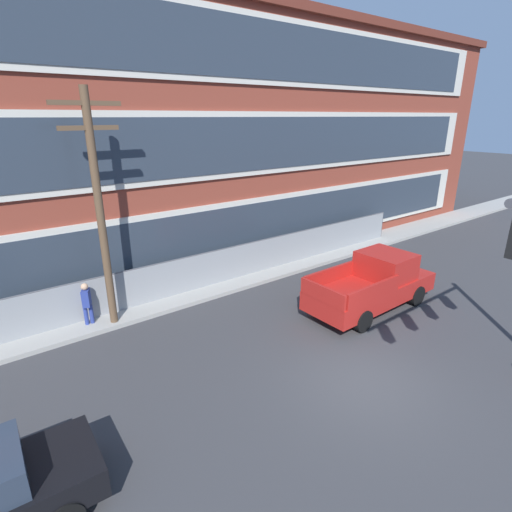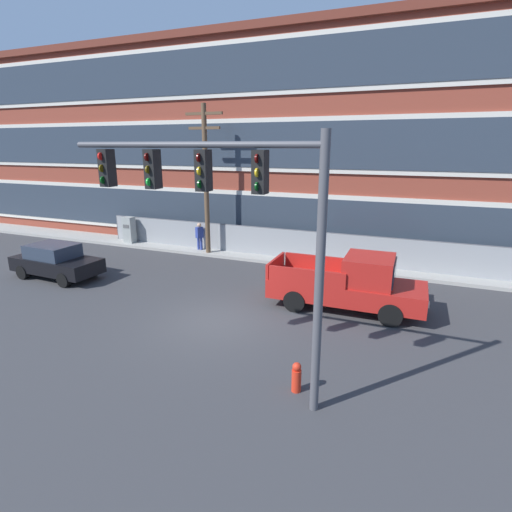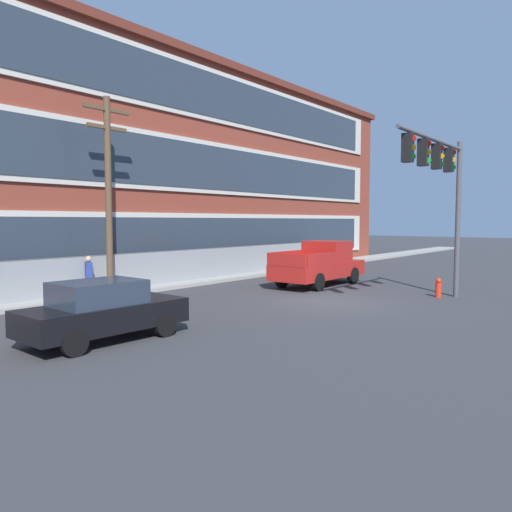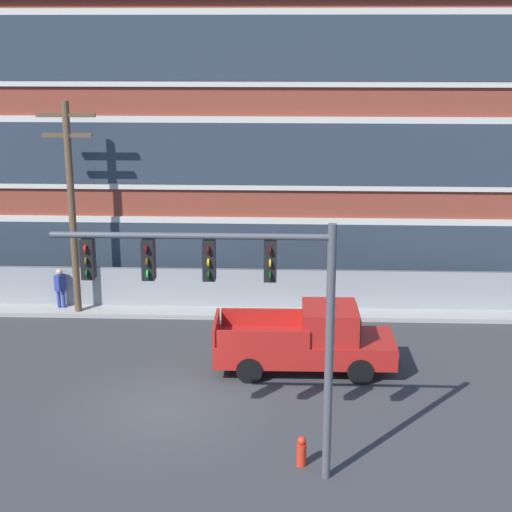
% 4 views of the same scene
% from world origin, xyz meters
% --- Properties ---
extents(ground_plane, '(160.00, 160.00, 0.00)m').
position_xyz_m(ground_plane, '(0.00, 0.00, 0.00)').
color(ground_plane, '#38383A').
extents(sidewalk_building_side, '(80.00, 1.93, 0.16)m').
position_xyz_m(sidewalk_building_side, '(0.00, 8.11, 0.08)').
color(sidewalk_building_side, '#9E9B93').
rests_on(sidewalk_building_side, ground).
extents(brick_mill_building, '(49.41, 11.25, 11.78)m').
position_xyz_m(brick_mill_building, '(-2.20, 14.40, 5.90)').
color(brick_mill_building, brown).
rests_on(brick_mill_building, ground).
extents(chain_link_fence, '(23.28, 0.06, 1.68)m').
position_xyz_m(chain_link_fence, '(0.32, 8.19, 0.86)').
color(chain_link_fence, gray).
rests_on(chain_link_fence, ground).
extents(pickup_truck_red, '(5.64, 2.21, 2.09)m').
position_xyz_m(pickup_truck_red, '(4.03, 2.83, 0.97)').
color(pickup_truck_red, '#AD1E19').
rests_on(pickup_truck_red, ground).
extents(utility_pole_near_corner, '(2.09, 0.26, 7.92)m').
position_xyz_m(utility_pole_near_corner, '(-4.46, 7.48, 4.35)').
color(utility_pole_near_corner, brown).
rests_on(utility_pole_near_corner, ground).
extents(pedestrian_near_cabinet, '(0.39, 0.46, 1.69)m').
position_xyz_m(pedestrian_near_cabinet, '(-5.19, 7.84, 0.97)').
color(pedestrian_near_cabinet, navy).
rests_on(pedestrian_near_cabinet, ground).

